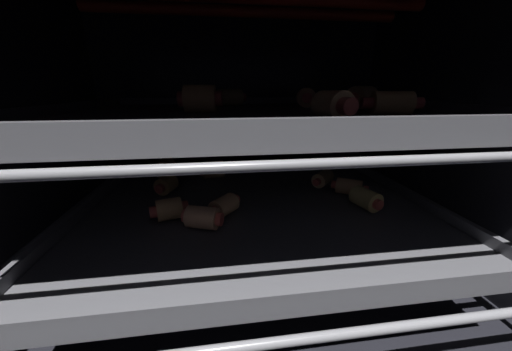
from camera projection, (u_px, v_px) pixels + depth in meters
The scene contains 23 objects.
ground_plane at pixel (256, 266), 41.11cm from camera, with size 59.91×49.20×1.20cm, color black.
oven_wall_back at pixel (241, 119), 57.28cm from camera, with size 59.91×1.20×39.04cm, color black.
oven_wall_left at pixel (12, 146), 30.97cm from camera, with size 1.20×46.80×39.04cm, color black.
oven_wall_right at pixel (453, 135), 38.49cm from camera, with size 1.20×46.80×39.04cm, color black.
oven_rack_lower at pixel (256, 212), 38.14cm from camera, with size 54.87×45.86×0.76cm.
baking_tray_lower at pixel (256, 206), 37.83cm from camera, with size 47.08×38.20×2.30cm.
pig_in_blanket_lower_0 at pixel (323, 178), 44.64cm from camera, with size 4.89×4.93×2.43cm.
pig_in_blanket_lower_1 at pixel (166, 185), 41.31cm from camera, with size 3.56×4.70×2.71cm.
pig_in_blanket_lower_2 at pixel (349, 187), 40.67cm from camera, with size 5.18×4.16×2.50cm.
pig_in_blanket_lower_3 at pixel (366, 199), 36.02cm from camera, with size 3.59×5.10×2.71cm.
pig_in_blanket_lower_4 at pixel (213, 170), 48.13cm from camera, with size 5.26×3.85×3.13cm.
pig_in_blanket_lower_5 at pixel (203, 218), 30.79cm from camera, with size 5.09×3.73×2.65cm.
pig_in_blanket_lower_6 at pixel (166, 168), 48.66cm from camera, with size 3.56×4.96×3.39cm.
pig_in_blanket_lower_7 at pixel (224, 206), 34.04cm from camera, with size 4.56×5.06×2.50cm.
pig_in_blanket_lower_8 at pixel (169, 209), 32.84cm from camera, with size 4.90×3.49×2.73cm.
oven_rack_upper at pixel (256, 122), 33.99cm from camera, with size 54.77×45.86×0.66cm.
baking_tray_upper at pixel (256, 115), 33.70cm from camera, with size 47.08×38.20×2.12cm.
pig_in_blanket_upper_0 at pixel (392, 103), 28.79cm from camera, with size 6.62×3.34×2.54cm.
pig_in_blanket_upper_1 at pixel (332, 105), 24.84cm from camera, with size 3.15×6.11×2.65cm.
pig_in_blanket_upper_2 at pixel (200, 99), 31.34cm from camera, with size 5.34×3.55×3.24cm.
pig_in_blanket_upper_3 at pixel (306, 98), 40.93cm from camera, with size 3.48×5.06×2.90cm.
pig_in_blanket_upper_4 at pixel (230, 97), 44.19cm from camera, with size 5.82×4.06×2.73cm.
pig_in_blanket_upper_5 at pixel (362, 98), 36.60cm from camera, with size 5.18×4.29×3.13cm.
Camera 1 is at (-4.69, -34.14, 25.98)cm, focal length 18.27 mm.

